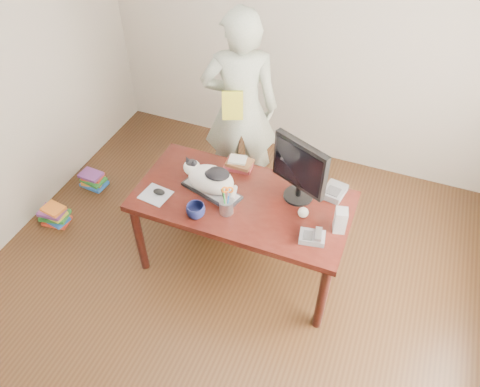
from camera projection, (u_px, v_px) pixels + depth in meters
name	position (u px, v px, depth m)	size (l,w,h in m)	color
room	(204.00, 192.00, 2.63)	(4.50, 4.50, 4.50)	black
desk	(246.00, 206.00, 3.60)	(1.60, 0.80, 0.75)	black
keyboard	(212.00, 190.00, 3.49)	(0.50, 0.30, 0.03)	black
cat	(209.00, 178.00, 3.42)	(0.46, 0.31, 0.26)	silver
monitor	(300.00, 168.00, 3.26)	(0.43, 0.29, 0.51)	black
pen_cup	(226.00, 205.00, 3.30)	(0.13, 0.13, 0.25)	gray
mousepad	(156.00, 195.00, 3.47)	(0.23, 0.21, 0.00)	#B0B5BD
mouse	(159.00, 192.00, 3.47)	(0.10, 0.07, 0.04)	black
coffee_mug	(196.00, 211.00, 3.28)	(0.13, 0.13, 0.11)	#0D1134
phone	(313.00, 237.00, 3.15)	(0.19, 0.17, 0.08)	#5E5E63
speaker	(340.00, 220.00, 3.17)	(0.10, 0.11, 0.18)	#99999B
baseball	(303.00, 212.00, 3.29)	(0.08, 0.08, 0.08)	beige
book_stack	(239.00, 164.00, 3.68)	(0.23, 0.18, 0.08)	#53161B
calculator	(334.00, 192.00, 3.46)	(0.18, 0.22, 0.06)	#5E5E63
person	(240.00, 110.00, 4.02)	(0.66, 0.43, 1.81)	silver
held_book	(233.00, 105.00, 3.80)	(0.20, 0.16, 0.24)	gold
book_pile_a	(55.00, 215.00, 4.24)	(0.27, 0.22, 0.18)	#B43019
book_pile_b	(93.00, 180.00, 4.61)	(0.26, 0.20, 0.15)	#1C53A9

